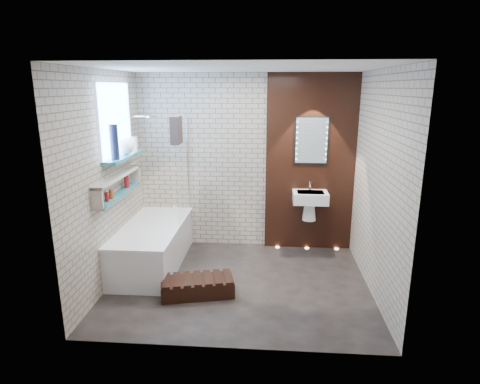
# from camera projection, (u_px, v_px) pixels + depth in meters

# --- Properties ---
(ground) EXTENTS (3.20, 3.20, 0.00)m
(ground) POSITION_uv_depth(u_px,v_px,m) (239.00, 283.00, 5.04)
(ground) COLOR black
(ground) RESTS_ON ground
(room_shell) EXTENTS (3.24, 3.20, 2.60)m
(room_shell) POSITION_uv_depth(u_px,v_px,m) (239.00, 183.00, 4.71)
(room_shell) COLOR #B2A38D
(room_shell) RESTS_ON ground
(walnut_panel) EXTENTS (1.30, 0.06, 2.60)m
(walnut_panel) POSITION_uv_depth(u_px,v_px,m) (310.00, 164.00, 5.87)
(walnut_panel) COLOR black
(walnut_panel) RESTS_ON ground
(clerestory_window) EXTENTS (0.18, 1.00, 0.94)m
(clerestory_window) POSITION_uv_depth(u_px,v_px,m) (117.00, 128.00, 5.01)
(clerestory_window) COLOR #7FADE0
(clerestory_window) RESTS_ON room_shell
(display_niche) EXTENTS (0.14, 1.30, 0.26)m
(display_niche) POSITION_uv_depth(u_px,v_px,m) (118.00, 186.00, 4.99)
(display_niche) COLOR #237382
(display_niche) RESTS_ON room_shell
(bathtub) EXTENTS (0.79, 1.74, 0.70)m
(bathtub) POSITION_uv_depth(u_px,v_px,m) (153.00, 245.00, 5.49)
(bathtub) COLOR white
(bathtub) RESTS_ON ground
(bath_screen) EXTENTS (0.01, 0.78, 1.40)m
(bath_screen) POSITION_uv_depth(u_px,v_px,m) (183.00, 169.00, 5.64)
(bath_screen) COLOR white
(bath_screen) RESTS_ON bathtub
(towel) EXTENTS (0.11, 0.28, 0.36)m
(towel) POSITION_uv_depth(u_px,v_px,m) (176.00, 130.00, 5.21)
(towel) COLOR black
(towel) RESTS_ON bath_screen
(shower_head) EXTENTS (0.18, 0.18, 0.02)m
(shower_head) POSITION_uv_depth(u_px,v_px,m) (151.00, 116.00, 5.54)
(shower_head) COLOR silver
(shower_head) RESTS_ON room_shell
(washbasin) EXTENTS (0.50, 0.36, 0.58)m
(washbasin) POSITION_uv_depth(u_px,v_px,m) (310.00, 201.00, 5.81)
(washbasin) COLOR white
(washbasin) RESTS_ON walnut_panel
(led_mirror) EXTENTS (0.50, 0.02, 0.70)m
(led_mirror) POSITION_uv_depth(u_px,v_px,m) (312.00, 141.00, 5.74)
(led_mirror) COLOR black
(led_mirror) RESTS_ON walnut_panel
(walnut_step) EXTENTS (0.91, 0.56, 0.19)m
(walnut_step) POSITION_uv_depth(u_px,v_px,m) (198.00, 287.00, 4.75)
(walnut_step) COLOR black
(walnut_step) RESTS_ON ground
(niche_bottles) EXTENTS (0.06, 0.72, 0.16)m
(niche_bottles) POSITION_uv_depth(u_px,v_px,m) (118.00, 188.00, 5.01)
(niche_bottles) COLOR maroon
(niche_bottles) RESTS_ON display_niche
(sill_vases) EXTENTS (0.21, 0.75, 0.42)m
(sill_vases) POSITION_uv_depth(u_px,v_px,m) (124.00, 145.00, 5.09)
(sill_vases) COLOR white
(sill_vases) RESTS_ON clerestory_window
(floor_uplights) EXTENTS (0.96, 0.06, 0.01)m
(floor_uplights) POSITION_uv_depth(u_px,v_px,m) (307.00, 248.00, 6.13)
(floor_uplights) COLOR #FFD899
(floor_uplights) RESTS_ON ground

